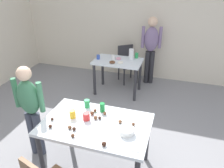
% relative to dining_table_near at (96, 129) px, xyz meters
% --- Properties ---
extents(ground_plane, '(6.40, 6.40, 0.00)m').
position_rel_dining_table_near_xyz_m(ground_plane, '(0.06, 0.04, -0.66)').
color(ground_plane, gray).
extents(wall_back, '(6.40, 0.10, 2.60)m').
position_rel_dining_table_near_xyz_m(wall_back, '(0.06, 3.24, 0.64)').
color(wall_back, beige).
rests_on(wall_back, ground_plane).
extents(dining_table_near, '(1.31, 0.83, 0.75)m').
position_rel_dining_table_near_xyz_m(dining_table_near, '(0.00, 0.00, 0.00)').
color(dining_table_near, silver).
rests_on(dining_table_near, ground_plane).
extents(dining_table_far, '(1.00, 0.64, 0.75)m').
position_rel_dining_table_near_xyz_m(dining_table_far, '(-0.34, 2.16, -0.04)').
color(dining_table_far, silver).
rests_on(dining_table_far, ground_plane).
extents(chair_far_table, '(0.56, 0.56, 0.87)m').
position_rel_dining_table_near_xyz_m(chair_far_table, '(-0.31, 2.83, -0.16)').
color(chair_far_table, '#2D2D33').
rests_on(chair_far_table, ground_plane).
extents(person_girl_near, '(0.45, 0.20, 1.37)m').
position_rel_dining_table_near_xyz_m(person_girl_near, '(-0.93, 0.02, 0.15)').
color(person_girl_near, '#383D4C').
rests_on(person_girl_near, ground_plane).
extents(person_adult_far, '(0.46, 0.26, 1.57)m').
position_rel_dining_table_near_xyz_m(person_adult_far, '(0.24, 2.85, 0.29)').
color(person_adult_far, '#28282D').
rests_on(person_adult_far, ground_plane).
extents(mixing_bowl, '(0.17, 0.17, 0.07)m').
position_rel_dining_table_near_xyz_m(mixing_bowl, '(0.40, -0.08, 0.13)').
color(mixing_bowl, white).
rests_on(mixing_bowl, dining_table_near).
extents(soda_can, '(0.07, 0.07, 0.12)m').
position_rel_dining_table_near_xyz_m(soda_can, '(-0.01, 0.26, 0.15)').
color(soda_can, '#198438').
rests_on(soda_can, dining_table_near).
extents(fork_near, '(0.17, 0.02, 0.01)m').
position_rel_dining_table_near_xyz_m(fork_near, '(0.55, -0.32, 0.09)').
color(fork_near, silver).
rests_on(fork_near, dining_table_near).
extents(cup_near_0, '(0.09, 0.09, 0.10)m').
position_rel_dining_table_near_xyz_m(cup_near_0, '(-0.14, 0.03, 0.14)').
color(cup_near_0, red).
rests_on(cup_near_0, dining_table_near).
extents(cup_near_1, '(0.08, 0.08, 0.10)m').
position_rel_dining_table_near_xyz_m(cup_near_1, '(-0.32, 0.02, 0.14)').
color(cup_near_1, yellow).
rests_on(cup_near_1, dining_table_near).
extents(cup_near_2, '(0.07, 0.07, 0.11)m').
position_rel_dining_table_near_xyz_m(cup_near_2, '(-0.24, 0.30, 0.15)').
color(cup_near_2, green).
rests_on(cup_near_2, dining_table_near).
extents(cake_ball_0, '(0.04, 0.04, 0.04)m').
position_rel_dining_table_near_xyz_m(cake_ball_0, '(0.02, 0.09, 0.11)').
color(cake_ball_0, '#3D2319').
rests_on(cake_ball_0, dining_table_near).
extents(cake_ball_1, '(0.04, 0.04, 0.04)m').
position_rel_dining_table_near_xyz_m(cake_ball_1, '(-0.19, -0.20, 0.11)').
color(cake_ball_1, '#3D2319').
rests_on(cake_ball_1, dining_table_near).
extents(cake_ball_2, '(0.04, 0.04, 0.04)m').
position_rel_dining_table_near_xyz_m(cake_ball_2, '(-0.15, -0.31, 0.11)').
color(cake_ball_2, brown).
rests_on(cake_ball_2, dining_table_near).
extents(cake_ball_3, '(0.05, 0.05, 0.05)m').
position_rel_dining_table_near_xyz_m(cake_ball_3, '(-0.03, 0.07, 0.12)').
color(cake_ball_3, brown).
rests_on(cake_ball_3, dining_table_near).
extents(cake_ball_4, '(0.05, 0.05, 0.05)m').
position_rel_dining_table_near_xyz_m(cake_ball_4, '(0.23, -0.34, 0.12)').
color(cake_ball_4, '#3D2319').
rests_on(cake_ball_4, dining_table_near).
extents(cake_ball_5, '(0.04, 0.04, 0.04)m').
position_rel_dining_table_near_xyz_m(cake_ball_5, '(0.05, 0.20, 0.11)').
color(cake_ball_5, brown).
rests_on(cake_ball_5, dining_table_near).
extents(cake_ball_6, '(0.04, 0.04, 0.04)m').
position_rel_dining_table_near_xyz_m(cake_ball_6, '(-0.53, -0.11, 0.11)').
color(cake_ball_6, '#3D2319').
rests_on(cake_ball_6, dining_table_near).
extents(cake_ball_7, '(0.05, 0.05, 0.05)m').
position_rel_dining_table_near_xyz_m(cake_ball_7, '(-0.25, -0.19, 0.11)').
color(cake_ball_7, brown).
rests_on(cake_ball_7, dining_table_near).
extents(cake_ball_8, '(0.04, 0.04, 0.04)m').
position_rel_dining_table_near_xyz_m(cake_ball_8, '(0.44, 0.09, 0.11)').
color(cake_ball_8, brown).
rests_on(cake_ball_8, dining_table_near).
extents(cake_ball_9, '(0.05, 0.05, 0.05)m').
position_rel_dining_table_near_xyz_m(cake_ball_9, '(-0.11, 0.15, 0.12)').
color(cake_ball_9, brown).
rests_on(cake_ball_9, dining_table_near).
extents(cake_ball_10, '(0.04, 0.04, 0.04)m').
position_rel_dining_table_near_xyz_m(cake_ball_10, '(-0.10, 0.22, 0.11)').
color(cake_ball_10, brown).
rests_on(cake_ball_10, dining_table_near).
extents(cake_ball_11, '(0.05, 0.05, 0.05)m').
position_rel_dining_table_near_xyz_m(cake_ball_11, '(-0.36, 0.11, 0.12)').
color(cake_ball_11, '#3D2319').
rests_on(cake_ball_11, dining_table_near).
extents(cake_ball_12, '(0.05, 0.05, 0.05)m').
position_rel_dining_table_near_xyz_m(cake_ball_12, '(0.28, 0.09, 0.11)').
color(cake_ball_12, brown).
rests_on(cake_ball_12, dining_table_near).
extents(cake_ball_13, '(0.04, 0.04, 0.04)m').
position_rel_dining_table_near_xyz_m(cake_ball_13, '(-0.48, -0.24, 0.11)').
color(cake_ball_13, '#3D2319').
rests_on(cake_ball_13, dining_table_near).
extents(pitcher_far, '(0.10, 0.10, 0.22)m').
position_rel_dining_table_near_xyz_m(pitcher_far, '(-0.10, 2.32, 0.20)').
color(pitcher_far, white).
rests_on(pitcher_far, dining_table_far).
extents(cup_far_0, '(0.08, 0.08, 0.11)m').
position_rel_dining_table_near_xyz_m(cup_far_0, '(-0.44, 2.16, 0.15)').
color(cup_far_0, white).
rests_on(cup_far_0, dining_table_far).
extents(cup_far_1, '(0.07, 0.07, 0.09)m').
position_rel_dining_table_near_xyz_m(cup_far_1, '(-0.77, 2.12, 0.14)').
color(cup_far_1, '#3351B2').
rests_on(cup_far_1, dining_table_far).
extents(cup_far_2, '(0.07, 0.07, 0.11)m').
position_rel_dining_table_near_xyz_m(cup_far_2, '(-0.00, 2.43, 0.15)').
color(cup_far_2, green).
rests_on(cup_far_2, dining_table_far).
extents(donut_far_0, '(0.12, 0.12, 0.04)m').
position_rel_dining_table_near_xyz_m(donut_far_0, '(-0.41, 1.99, 0.11)').
color(donut_far_0, brown).
rests_on(donut_far_0, dining_table_far).
extents(donut_far_1, '(0.11, 0.11, 0.03)m').
position_rel_dining_table_near_xyz_m(donut_far_1, '(-0.25, 2.02, 0.11)').
color(donut_far_1, white).
rests_on(donut_far_1, dining_table_far).
extents(donut_far_2, '(0.11, 0.11, 0.03)m').
position_rel_dining_table_near_xyz_m(donut_far_2, '(-0.35, 2.24, 0.11)').
color(donut_far_2, pink).
rests_on(donut_far_2, dining_table_far).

